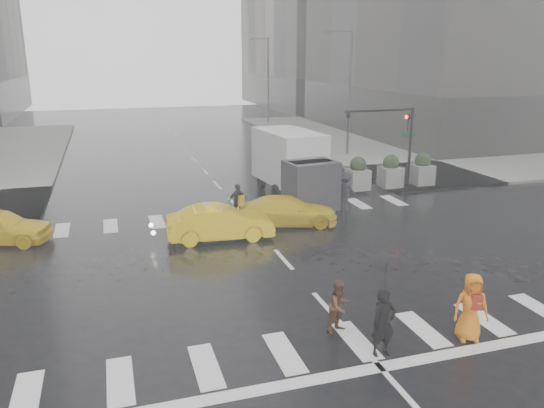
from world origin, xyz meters
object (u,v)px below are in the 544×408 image
object	(u,v)px
taxi_mid	(220,223)
box_truck	(294,164)
pedestrian_orange	(471,307)
pedestrian_brown	(340,306)
traffic_signal_pole	(395,132)

from	to	relation	value
taxi_mid	box_truck	world-z (taller)	box_truck
box_truck	pedestrian_orange	bearing A→B (deg)	-97.77
taxi_mid	pedestrian_brown	bearing A→B (deg)	-165.54
pedestrian_brown	pedestrian_orange	distance (m)	3.40
traffic_signal_pole	taxi_mid	size ratio (longest dim) A/B	1.06
pedestrian_brown	pedestrian_orange	world-z (taller)	pedestrian_orange
taxi_mid	traffic_signal_pole	bearing A→B (deg)	-60.28
pedestrian_orange	box_truck	bearing A→B (deg)	107.19
pedestrian_brown	pedestrian_orange	bearing A→B (deg)	-48.34
traffic_signal_pole	pedestrian_orange	size ratio (longest dim) A/B	2.43
traffic_signal_pole	pedestrian_orange	bearing A→B (deg)	-112.56
traffic_signal_pole	box_truck	distance (m)	5.93
pedestrian_brown	pedestrian_orange	xyz separation A→B (m)	(3.09, -1.40, 0.19)
pedestrian_brown	taxi_mid	bearing A→B (deg)	76.36
pedestrian_orange	box_truck	distance (m)	14.79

